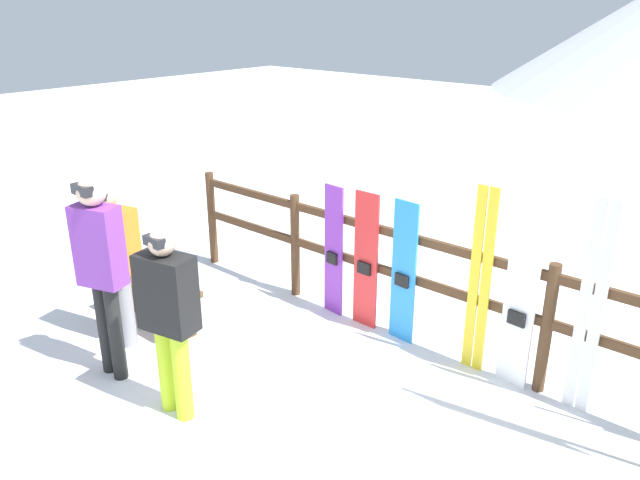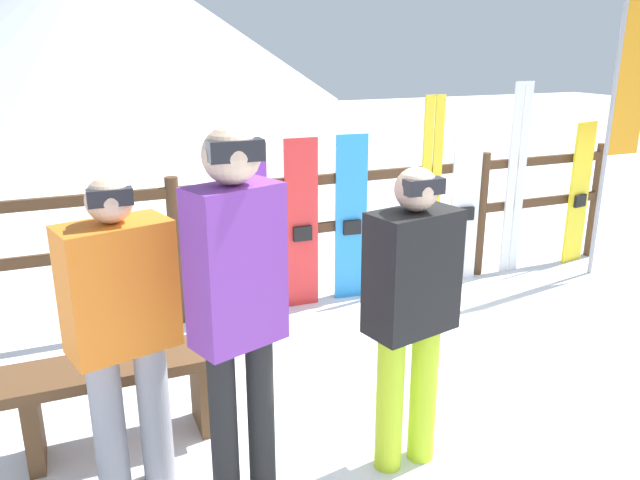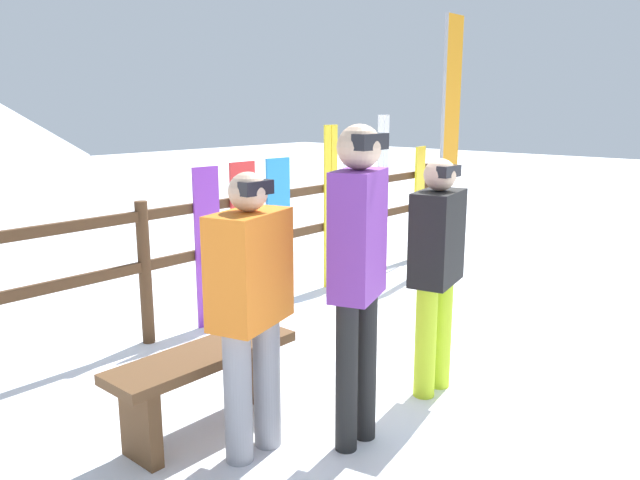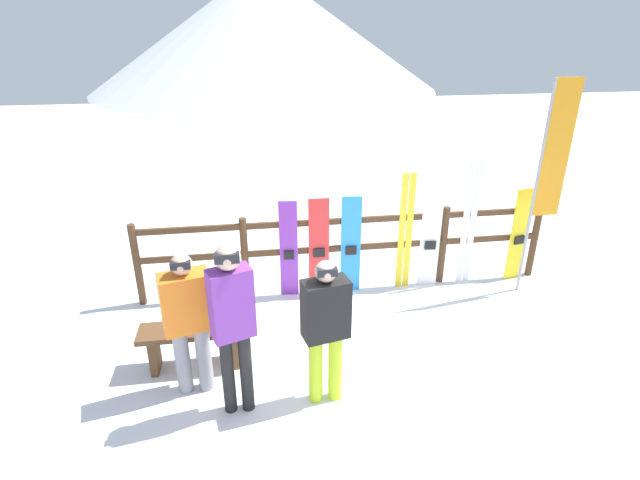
# 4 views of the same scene
# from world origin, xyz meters

# --- Properties ---
(ground_plane) EXTENTS (40.00, 40.00, 0.00)m
(ground_plane) POSITION_xyz_m (0.00, 0.00, 0.00)
(ground_plane) COLOR white
(mountain_backdrop) EXTENTS (18.00, 18.00, 6.00)m
(mountain_backdrop) POSITION_xyz_m (0.00, 24.00, 3.00)
(mountain_backdrop) COLOR silver
(mountain_backdrop) RESTS_ON ground
(fence) EXTENTS (5.72, 0.10, 1.16)m
(fence) POSITION_xyz_m (-0.00, 2.00, 0.69)
(fence) COLOR #4C331E
(fence) RESTS_ON ground
(bench) EXTENTS (1.17, 0.36, 0.50)m
(bench) POSITION_xyz_m (-1.99, 0.53, 0.36)
(bench) COLOR brown
(bench) RESTS_ON ground
(person_purple) EXTENTS (0.43, 0.33, 1.80)m
(person_purple) POSITION_xyz_m (-1.52, -0.22, 1.07)
(person_purple) COLOR black
(person_purple) RESTS_ON ground
(person_black) EXTENTS (0.48, 0.33, 1.56)m
(person_black) POSITION_xyz_m (-0.65, -0.19, 0.90)
(person_black) COLOR #B7D826
(person_black) RESTS_ON ground
(person_orange) EXTENTS (0.53, 0.37, 1.56)m
(person_orange) POSITION_xyz_m (-1.96, 0.15, 0.89)
(person_orange) COLOR gray
(person_orange) RESTS_ON ground
(snowboard_purple) EXTENTS (0.25, 0.07, 1.39)m
(snowboard_purple) POSITION_xyz_m (-0.81, 1.94, 0.69)
(snowboard_purple) COLOR purple
(snowboard_purple) RESTS_ON ground
(snowboard_red) EXTENTS (0.28, 0.06, 1.40)m
(snowboard_red) POSITION_xyz_m (-0.40, 1.94, 0.70)
(snowboard_red) COLOR red
(snowboard_red) RESTS_ON ground
(snowboard_blue) EXTENTS (0.28, 0.07, 1.41)m
(snowboard_blue) POSITION_xyz_m (0.04, 1.94, 0.70)
(snowboard_blue) COLOR #288CE0
(snowboard_blue) RESTS_ON ground
(ski_pair_yellow) EXTENTS (0.20, 0.02, 1.69)m
(ski_pair_yellow) POSITION_xyz_m (0.81, 1.94, 0.85)
(ski_pair_yellow) COLOR yellow
(ski_pair_yellow) RESTS_ON ground
(snowboard_white) EXTENTS (0.28, 0.07, 1.41)m
(snowboard_white) POSITION_xyz_m (1.18, 1.94, 0.70)
(snowboard_white) COLOR white
(snowboard_white) RESTS_ON ground
(ski_pair_white) EXTENTS (0.19, 0.02, 1.78)m
(ski_pair_white) POSITION_xyz_m (1.73, 1.94, 0.89)
(ski_pair_white) COLOR white
(ski_pair_white) RESTS_ON ground
(snowboard_yellow) EXTENTS (0.28, 0.10, 1.39)m
(snowboard_yellow) POSITION_xyz_m (2.52, 1.94, 0.69)
(snowboard_yellow) COLOR yellow
(snowboard_yellow) RESTS_ON ground
(rental_flag) EXTENTS (0.40, 0.04, 2.91)m
(rental_flag) POSITION_xyz_m (2.54, 1.59, 1.81)
(rental_flag) COLOR #99999E
(rental_flag) RESTS_ON ground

